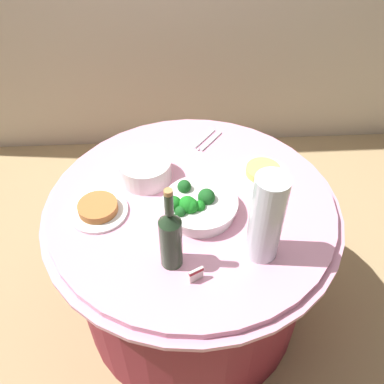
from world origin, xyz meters
TOP-DOWN VIEW (x-y plane):
  - ground_plane at (0.00, 0.00)m, footprint 6.00×6.00m
  - buffet_table at (0.00, 0.00)m, footprint 1.16×1.16m
  - broccoli_bowl at (0.02, -0.06)m, footprint 0.28×0.28m
  - plate_stack at (-0.18, 0.14)m, footprint 0.21×0.21m
  - wine_bottle at (-0.08, -0.28)m, footprint 0.07×0.07m
  - decorative_fruit_vase at (0.22, -0.26)m, footprint 0.11×0.11m
  - serving_tongs at (0.09, 0.37)m, footprint 0.13×0.15m
  - food_plate_noodles at (0.30, 0.13)m, footprint 0.22×0.22m
  - food_plate_peanuts at (-0.35, -0.04)m, footprint 0.22×0.22m
  - label_placard_front at (-0.01, -0.36)m, footprint 0.05×0.03m

SIDE VIEW (x-z plane):
  - ground_plane at x=0.00m, z-range 0.00..0.00m
  - buffet_table at x=0.00m, z-range 0.01..0.75m
  - serving_tongs at x=0.09m, z-range 0.74..0.75m
  - food_plate_noodles at x=0.30m, z-range 0.74..0.78m
  - food_plate_peanuts at x=-0.35m, z-range 0.74..0.78m
  - label_placard_front at x=-0.01m, z-range 0.74..0.80m
  - broccoli_bowl at x=0.02m, z-range 0.73..0.84m
  - plate_stack at x=-0.18m, z-range 0.74..0.83m
  - wine_bottle at x=-0.08m, z-range 0.70..1.04m
  - decorative_fruit_vase at x=0.22m, z-range 0.73..1.07m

